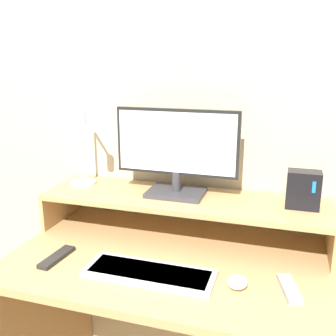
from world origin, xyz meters
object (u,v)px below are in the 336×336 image
Objects in this scene: mouse at (237,282)px; monitor at (177,151)px; router_dock at (303,190)px; remote_control at (57,257)px; keyboard at (149,273)px; desk_lamp at (82,157)px; remote_secondary at (290,289)px.

monitor is at bearing 131.12° from mouse.
router_dock is 0.83× the size of remote_control.
desk_lamp is at bearing 140.78° from keyboard.
desk_lamp reaches higher than keyboard.
monitor is 1.14× the size of keyboard.
router_dock is 0.32× the size of keyboard.
keyboard is at bearing -142.26° from router_dock.
mouse is (0.31, -0.35, -0.34)m from monitor.
desk_lamp is at bearing 160.84° from remote_secondary.
monitor is at bearing 92.24° from keyboard.
monitor reaches higher than remote_control.
monitor reaches higher than router_dock.
mouse reaches higher than remote_control.
router_dock is 0.46m from mouse.
keyboard is at bearing -1.01° from remote_control.
mouse is 0.46× the size of remote_control.
monitor is 3.53× the size of router_dock.
router_dock is at bearing 61.74° from mouse.
desk_lamp is 0.92m from router_dock.
monitor is 3.09× the size of remote_secondary.
keyboard is at bearing -87.76° from monitor.
desk_lamp is 0.78× the size of keyboard.
mouse is 0.48× the size of remote_secondary.
router_dock is 0.87× the size of remote_secondary.
remote_control is at bearing -133.50° from monitor.
remote_secondary is (0.45, 0.05, -0.00)m from keyboard.
keyboard is at bearing -39.22° from desk_lamp.
monitor is 0.42m from desk_lamp.
monitor is 2.94× the size of remote_control.
router_dock is (0.50, -0.00, -0.12)m from monitor.
remote_secondary is (-0.03, -0.33, -0.23)m from router_dock.
desk_lamp is (-0.42, -0.02, -0.05)m from monitor.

